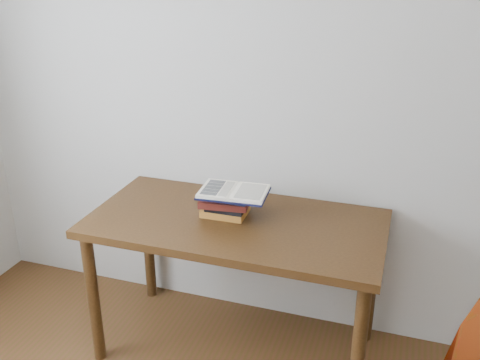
% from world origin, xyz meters
% --- Properties ---
extents(room_shell, '(3.54, 3.54, 2.62)m').
position_xyz_m(room_shell, '(-0.08, 0.01, 1.63)').
color(room_shell, '#B4B2AA').
rests_on(room_shell, ground).
extents(desk, '(1.41, 0.71, 0.76)m').
position_xyz_m(desk, '(-0.07, 1.38, 0.66)').
color(desk, '#432810').
rests_on(desk, ground).
extents(book_stack, '(0.25, 0.20, 0.13)m').
position_xyz_m(book_stack, '(-0.13, 1.42, 0.82)').
color(book_stack, '#AF8127').
rests_on(book_stack, desk).
extents(open_book, '(0.33, 0.24, 0.03)m').
position_xyz_m(open_book, '(-0.09, 1.39, 0.90)').
color(open_book, black).
rests_on(open_book, book_stack).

